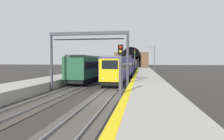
% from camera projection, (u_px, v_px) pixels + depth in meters
% --- Properties ---
extents(ground_plane, '(320.00, 320.00, 0.00)m').
position_uv_depth(ground_plane, '(103.00, 100.00, 17.65)').
color(ground_plane, '#302D2B').
extents(platform_right, '(112.00, 4.16, 1.03)m').
position_uv_depth(platform_right, '(151.00, 95.00, 17.01)').
color(platform_right, '#9E9B93').
rests_on(platform_right, ground_plane).
extents(platform_left, '(112.00, 4.16, 1.03)m').
position_uv_depth(platform_left, '(10.00, 91.00, 18.96)').
color(platform_left, '#9E9B93').
rests_on(platform_left, ground_plane).
extents(platform_right_edge_strip, '(112.00, 0.50, 0.01)m').
position_uv_depth(platform_right_edge_strip, '(129.00, 88.00, 17.25)').
color(platform_right_edge_strip, yellow).
rests_on(platform_right_edge_strip, platform_right).
extents(track_main_line, '(160.00, 2.85, 0.21)m').
position_uv_depth(track_main_line, '(103.00, 99.00, 17.65)').
color(track_main_line, '#4C4742').
rests_on(track_main_line, ground_plane).
extents(track_adjacent_line, '(160.00, 3.04, 0.21)m').
position_uv_depth(track_adjacent_line, '(51.00, 98.00, 18.36)').
color(track_adjacent_line, '#423D38').
rests_on(track_adjacent_line, ground_plane).
extents(train_main_approaching, '(59.17, 3.31, 4.96)m').
position_uv_depth(train_main_approaching, '(129.00, 65.00, 52.29)').
color(train_main_approaching, navy).
rests_on(train_main_approaching, ground_plane).
extents(train_adjacent_platform, '(55.84, 3.36, 4.20)m').
position_uv_depth(train_adjacent_platform, '(110.00, 65.00, 52.16)').
color(train_adjacent_platform, '#235638').
rests_on(train_adjacent_platform, ground_plane).
extents(railway_signal_near, '(0.39, 0.38, 4.59)m').
position_uv_depth(railway_signal_near, '(121.00, 71.00, 14.26)').
color(railway_signal_near, '#4C4C54').
rests_on(railway_signal_near, ground_plane).
extents(railway_signal_mid, '(0.39, 0.38, 5.88)m').
position_uv_depth(railway_signal_mid, '(135.00, 60.00, 42.79)').
color(railway_signal_mid, '#38383D').
rests_on(railway_signal_mid, ground_plane).
extents(railway_signal_far, '(0.39, 0.38, 4.97)m').
position_uv_depth(railway_signal_far, '(138.00, 62.00, 92.61)').
color(railway_signal_far, '#38383D').
rests_on(railway_signal_far, ground_plane).
extents(overhead_signal_gantry, '(0.70, 8.96, 6.63)m').
position_uv_depth(overhead_signal_gantry, '(88.00, 46.00, 21.92)').
color(overhead_signal_gantry, '#3F3F47').
rests_on(overhead_signal_gantry, ground_plane).
extents(tunnel_portal, '(2.51, 19.40, 11.31)m').
position_uv_depth(tunnel_portal, '(131.00, 60.00, 112.82)').
color(tunnel_portal, brown).
rests_on(tunnel_portal, ground_plane).
extents(catenary_mast_near, '(0.22, 2.22, 7.63)m').
position_uv_depth(catenary_mast_near, '(154.00, 59.00, 51.35)').
color(catenary_mast_near, '#595B60').
rests_on(catenary_mast_near, ground_plane).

